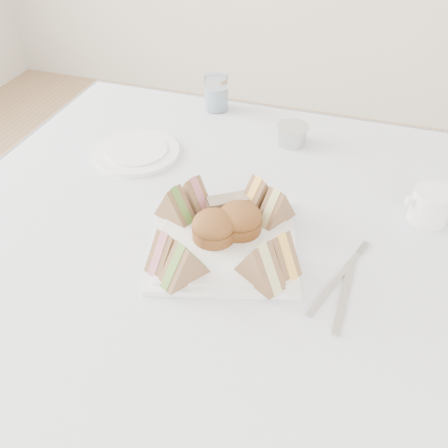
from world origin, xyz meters
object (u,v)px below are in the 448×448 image
(table, at_px, (205,340))
(serving_plate, at_px, (224,243))
(water_glass, at_px, (216,93))
(creamer_jug, at_px, (430,206))

(table, relative_size, serving_plate, 3.48)
(water_glass, xyz_separation_m, creamer_jug, (0.54, -0.31, -0.01))
(table, distance_m, water_glass, 0.63)
(table, xyz_separation_m, water_glass, (-0.12, 0.45, 0.42))
(water_glass, bearing_deg, serving_plate, -69.82)
(table, relative_size, water_glass, 10.05)
(table, relative_size, creamer_jug, 12.05)
(serving_plate, height_order, creamer_jug, creamer_jug)
(serving_plate, bearing_deg, creamer_jug, 12.82)
(table, height_order, creamer_jug, creamer_jug)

